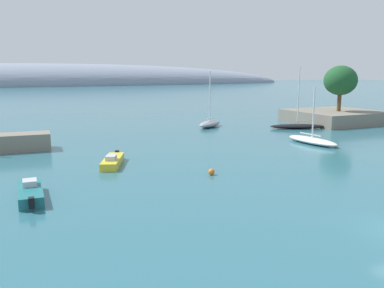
# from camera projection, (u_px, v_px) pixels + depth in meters

# --- Properties ---
(shore_outcrop) EXTENTS (13.68, 12.95, 2.05)m
(shore_outcrop) POSITION_uv_depth(u_px,v_px,m) (335.00, 117.00, 68.21)
(shore_outcrop) COLOR gray
(shore_outcrop) RESTS_ON ground
(tree_clump_shore) EXTENTS (5.34, 5.34, 7.44)m
(tree_clump_shore) POSITION_uv_depth(u_px,v_px,m) (340.00, 81.00, 66.10)
(tree_clump_shore) COLOR brown
(tree_clump_shore) RESTS_ON shore_outcrop
(distant_ridge) EXTENTS (333.49, 52.95, 25.94)m
(distant_ridge) POSITION_uv_depth(u_px,v_px,m) (43.00, 86.00, 240.64)
(distant_ridge) COLOR gray
(distant_ridge) RESTS_ON ground
(sailboat_white_near_shore) EXTENTS (2.71, 7.74, 6.82)m
(sailboat_white_near_shore) POSITION_uv_depth(u_px,v_px,m) (312.00, 140.00, 48.65)
(sailboat_white_near_shore) COLOR white
(sailboat_white_near_shore) RESTS_ON water
(sailboat_black_mid_mooring) EXTENTS (8.43, 5.13, 9.25)m
(sailboat_black_mid_mooring) POSITION_uv_depth(u_px,v_px,m) (297.00, 126.00, 61.26)
(sailboat_black_mid_mooring) COLOR black
(sailboat_black_mid_mooring) RESTS_ON water
(sailboat_grey_outer_mooring) EXTENTS (5.91, 5.25, 8.58)m
(sailboat_grey_outer_mooring) POSITION_uv_depth(u_px,v_px,m) (210.00, 123.00, 62.92)
(sailboat_grey_outer_mooring) COLOR gray
(sailboat_grey_outer_mooring) RESTS_ON water
(motorboat_yellow_foreground) EXTENTS (3.40, 5.69, 1.08)m
(motorboat_yellow_foreground) POSITION_uv_depth(u_px,v_px,m) (113.00, 161.00, 37.53)
(motorboat_yellow_foreground) COLOR yellow
(motorboat_yellow_foreground) RESTS_ON water
(motorboat_teal_alongside_breakwater) EXTENTS (1.71, 5.49, 1.17)m
(motorboat_teal_alongside_breakwater) POSITION_uv_depth(u_px,v_px,m) (31.00, 193.00, 27.60)
(motorboat_teal_alongside_breakwater) COLOR #1E6B70
(motorboat_teal_alongside_breakwater) RESTS_ON water
(mooring_buoy_orange) EXTENTS (0.53, 0.53, 0.53)m
(mooring_buoy_orange) POSITION_uv_depth(u_px,v_px,m) (212.00, 172.00, 34.05)
(mooring_buoy_orange) COLOR orange
(mooring_buoy_orange) RESTS_ON water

